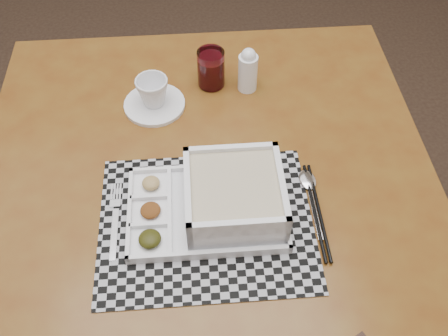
{
  "coord_description": "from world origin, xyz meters",
  "views": [
    {
      "loc": [
        0.8,
        -1.2,
        1.62
      ],
      "look_at": [
        0.9,
        -0.59,
        0.85
      ],
      "focal_mm": 40.0,
      "sensor_mm": 36.0,
      "label": 1
    }
  ],
  "objects_px": {
    "cup": "(153,92)",
    "juice_glass": "(211,70)",
    "serving_tray": "(226,199)",
    "creamer_bottle": "(248,70)",
    "dining_table": "(207,193)"
  },
  "relations": [
    {
      "from": "dining_table",
      "to": "creamer_bottle",
      "type": "xyz_separation_m",
      "value": [
        0.14,
        0.25,
        0.14
      ]
    },
    {
      "from": "cup",
      "to": "juice_glass",
      "type": "distance_m",
      "value": 0.16
    },
    {
      "from": "juice_glass",
      "to": "cup",
      "type": "bearing_deg",
      "value": -159.68
    },
    {
      "from": "serving_tray",
      "to": "creamer_bottle",
      "type": "bearing_deg",
      "value": 72.28
    },
    {
      "from": "dining_table",
      "to": "juice_glass",
      "type": "distance_m",
      "value": 0.31
    },
    {
      "from": "dining_table",
      "to": "creamer_bottle",
      "type": "height_order",
      "value": "creamer_bottle"
    },
    {
      "from": "cup",
      "to": "juice_glass",
      "type": "bearing_deg",
      "value": -4.67
    },
    {
      "from": "juice_glass",
      "to": "serving_tray",
      "type": "bearing_deg",
      "value": -94.08
    },
    {
      "from": "cup",
      "to": "serving_tray",
      "type": "bearing_deg",
      "value": -94.93
    },
    {
      "from": "juice_glass",
      "to": "creamer_bottle",
      "type": "xyz_separation_m",
      "value": [
        0.09,
        -0.03,
        0.01
      ]
    },
    {
      "from": "dining_table",
      "to": "cup",
      "type": "distance_m",
      "value": 0.28
    },
    {
      "from": "serving_tray",
      "to": "creamer_bottle",
      "type": "xyz_separation_m",
      "value": [
        0.12,
        0.36,
        0.02
      ]
    },
    {
      "from": "serving_tray",
      "to": "creamer_bottle",
      "type": "distance_m",
      "value": 0.38
    },
    {
      "from": "serving_tray",
      "to": "cup",
      "type": "bearing_deg",
      "value": 110.06
    },
    {
      "from": "serving_tray",
      "to": "juice_glass",
      "type": "bearing_deg",
      "value": 85.92
    }
  ]
}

